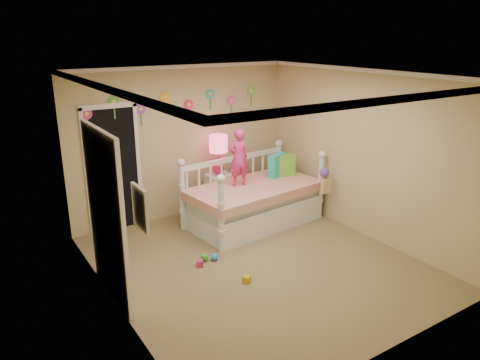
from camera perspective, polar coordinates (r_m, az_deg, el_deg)
floor at (r=6.55m, az=2.14°, el=-10.29°), size 4.00×4.50×0.01m
ceiling at (r=5.80m, az=2.45°, el=12.98°), size 4.00×4.50×0.01m
back_wall at (r=7.93m, az=-7.11°, el=4.69°), size 4.00×0.01×2.60m
left_wall at (r=5.22m, az=-16.03°, el=-2.95°), size 0.01×4.50×2.60m
right_wall at (r=7.34m, az=15.20°, el=3.12°), size 0.01×4.50×2.60m
crown_molding at (r=5.80m, az=2.44°, el=12.69°), size 4.00×4.50×0.06m
daybed at (r=7.62m, az=1.70°, el=-1.13°), size 2.37×1.44×1.22m
pillow_turquoise at (r=8.04m, az=4.64°, el=1.87°), size 0.43×0.28×0.40m
pillow_lime at (r=8.08m, az=5.44°, el=1.86°), size 0.43×0.25×0.38m
child at (r=7.44m, az=-0.19°, el=2.79°), size 0.38×0.27×0.95m
nightstand at (r=8.15m, az=-2.63°, el=-1.71°), size 0.45×0.35×0.72m
table_lamp at (r=7.91m, az=-2.71°, el=3.95°), size 0.32×0.32×0.70m
closet_doorway at (r=7.55m, az=-15.54°, el=1.40°), size 0.90×0.04×2.07m
flower_decals at (r=7.76m, az=-7.86°, el=9.19°), size 3.40×0.02×0.50m
mirror_closet at (r=5.59m, az=-16.34°, el=-4.33°), size 0.07×1.30×2.10m
wall_picture at (r=4.34m, az=-12.36°, el=-3.42°), size 0.05×0.34×0.42m
hanging_bag at (r=7.70m, az=10.51°, el=-0.18°), size 0.20×0.16×0.36m
toy_scatter at (r=6.50m, az=-1.46°, el=-9.97°), size 1.08×1.45×0.11m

